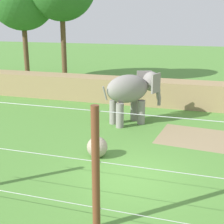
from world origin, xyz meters
TOP-DOWN VIEW (x-y plane):
  - ground_plane at (0.00, 0.00)m, footprint 120.00×120.00m
  - dirt_patch at (2.97, 4.73)m, footprint 5.70×3.57m
  - embankment_wall at (0.00, 10.48)m, footprint 36.00×1.80m
  - elephant at (-1.51, 6.13)m, footprint 3.08×3.11m
  - enrichment_ball at (-1.78, 1.30)m, footprint 0.86×0.86m
  - cable_fence at (-0.06, -3.17)m, footprint 12.36×0.21m

SIDE VIEW (x-z plane):
  - ground_plane at x=0.00m, z-range 0.00..0.00m
  - dirt_patch at x=2.97m, z-range 0.00..0.01m
  - enrichment_ball at x=-1.78m, z-range 0.00..0.86m
  - embankment_wall at x=0.00m, z-range 0.00..1.64m
  - cable_fence at x=-0.06m, z-range 0.01..3.50m
  - elephant at x=-1.51m, z-range 0.45..3.20m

